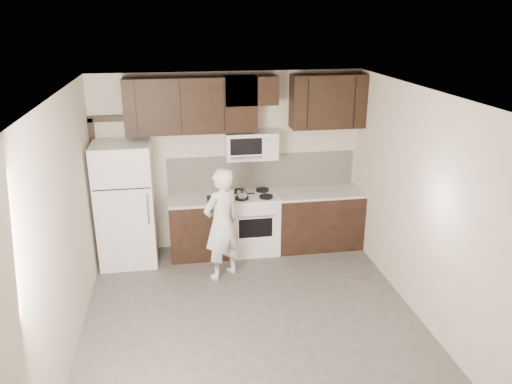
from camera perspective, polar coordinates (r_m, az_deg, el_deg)
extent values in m
plane|color=#4B4946|center=(6.15, -0.30, -14.75)|extent=(4.50, 4.50, 0.00)
plane|color=beige|center=(7.60, -3.03, 3.45)|extent=(4.00, 0.00, 4.00)
plane|color=white|center=(5.12, -0.36, 10.97)|extent=(4.50, 4.50, 0.00)
cube|color=black|center=(7.58, -6.52, -4.05)|extent=(0.87, 0.62, 0.87)
cube|color=black|center=(7.88, 7.09, -3.15)|extent=(1.32, 0.62, 0.87)
cube|color=beige|center=(7.41, -6.65, -0.83)|extent=(0.87, 0.64, 0.04)
cube|color=beige|center=(7.71, 7.24, -0.03)|extent=(1.32, 0.64, 0.04)
cube|color=white|center=(7.66, -0.41, -3.60)|extent=(0.76, 0.62, 0.89)
cube|color=white|center=(7.49, -0.42, -0.40)|extent=(0.76, 0.62, 0.02)
cube|color=black|center=(7.36, -0.03, -4.14)|extent=(0.50, 0.01, 0.30)
cylinder|color=silver|center=(7.25, 0.01, -2.81)|extent=(0.55, 0.02, 0.02)
cylinder|color=black|center=(7.31, -1.63, -0.70)|extent=(0.20, 0.20, 0.03)
cylinder|color=black|center=(7.37, 1.15, -0.54)|extent=(0.20, 0.20, 0.03)
cylinder|color=black|center=(7.59, -1.94, 0.08)|extent=(0.20, 0.20, 0.03)
cylinder|color=black|center=(7.64, 0.74, 0.23)|extent=(0.20, 0.20, 0.03)
cube|color=beige|center=(7.71, 0.70, 2.39)|extent=(2.90, 0.02, 0.54)
cube|color=black|center=(7.18, -7.43, 9.81)|extent=(1.85, 0.35, 0.78)
cube|color=black|center=(7.52, 8.21, 10.23)|extent=(1.10, 0.35, 0.78)
cube|color=black|center=(7.23, -0.62, 11.57)|extent=(0.76, 0.35, 0.40)
cube|color=white|center=(7.38, -0.58, 5.39)|extent=(0.76, 0.38, 0.40)
cube|color=black|center=(7.17, -1.13, 5.20)|extent=(0.46, 0.01, 0.24)
cube|color=silver|center=(7.22, 1.71, 5.32)|extent=(0.18, 0.01, 0.24)
cylinder|color=silver|center=(7.18, -1.09, 3.92)|extent=(0.46, 0.02, 0.02)
cube|color=white|center=(7.40, -14.66, -1.34)|extent=(0.80, 0.72, 1.80)
cube|color=black|center=(6.94, -15.14, 0.29)|extent=(0.77, 0.01, 0.02)
cylinder|color=silver|center=(6.99, -12.25, -1.95)|extent=(0.03, 0.03, 0.45)
cube|color=black|center=(7.70, -17.61, 0.39)|extent=(0.08, 0.08, 2.10)
cube|color=black|center=(7.40, -16.82, 8.02)|extent=(0.50, 0.08, 0.08)
cylinder|color=silver|center=(7.30, -1.63, -0.38)|extent=(0.15, 0.15, 0.12)
sphere|color=black|center=(7.27, -1.63, 0.16)|extent=(0.03, 0.03, 0.03)
cylinder|color=black|center=(7.32, -0.73, -0.18)|extent=(0.15, 0.03, 0.02)
cube|color=black|center=(7.32, -4.18, -0.78)|extent=(0.37, 0.28, 0.02)
cylinder|color=beige|center=(7.31, -4.18, -0.64)|extent=(0.25, 0.25, 0.02)
imported|color=silver|center=(6.78, -3.94, -3.66)|extent=(0.69, 0.63, 1.58)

